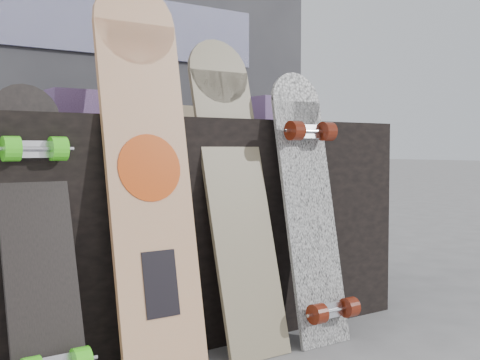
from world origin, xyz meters
TOP-DOWN VIEW (x-y plane):
  - ground at (0.00, 0.00)m, footprint 60.00×60.00m
  - vendor_table at (0.00, 0.50)m, footprint 1.60×0.60m
  - booth at (0.00, 1.35)m, footprint 2.40×0.22m
  - merch_box_purple at (-0.45, 0.54)m, footprint 0.18×0.12m
  - merch_box_small at (0.42, 0.56)m, footprint 0.14×0.14m
  - merch_box_flat at (0.06, 0.53)m, footprint 0.22×0.10m
  - longboard_geisha at (-0.36, 0.16)m, footprint 0.28×0.26m
  - longboard_celtic at (-0.02, 0.18)m, footprint 0.24×0.31m
  - longboard_cascadia at (0.26, 0.09)m, footprint 0.22×0.27m
  - skateboard_dark at (-0.70, 0.15)m, footprint 0.20×0.33m

SIDE VIEW (x-z plane):
  - ground at x=0.00m, z-range 0.00..0.00m
  - vendor_table at x=0.00m, z-range 0.00..0.80m
  - skateboard_dark at x=-0.70m, z-range 0.01..0.90m
  - longboard_cascadia at x=0.26m, z-range 0.01..0.99m
  - longboard_celtic at x=-0.02m, z-range 0.03..1.12m
  - longboard_geisha at x=-0.36m, z-range 0.04..1.27m
  - merch_box_flat at x=0.06m, z-range 0.80..0.86m
  - merch_box_purple at x=-0.45m, z-range 0.80..0.90m
  - merch_box_small at x=0.42m, z-range 0.80..0.92m
  - booth at x=0.00m, z-range 0.00..2.20m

